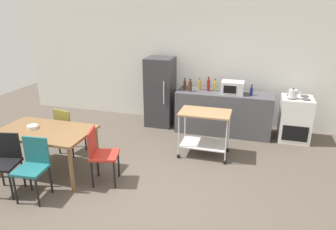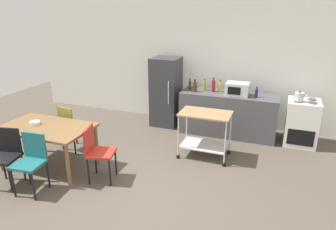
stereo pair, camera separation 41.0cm
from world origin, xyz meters
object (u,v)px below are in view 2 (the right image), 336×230
(chair_olive, at_px, (71,125))
(bottle_wine, at_px, (190,85))
(chair_black, at_px, (6,153))
(kettle, at_px, (299,97))
(microwave, at_px, (237,89))
(kitchen_cart, at_px, (205,127))
(chair_teal, at_px, (31,159))
(bottle_olive_oil, at_px, (195,87))
(stove_oven, at_px, (302,122))
(bottle_sparkling_water, at_px, (213,86))
(bottle_soda, at_px, (220,87))
(chair_red, at_px, (97,150))
(bottle_soy_sauce, at_px, (256,93))
(refrigerator, at_px, (166,92))
(dining_table, at_px, (47,131))
(bottle_sesame_oil, at_px, (204,86))
(fruit_bowl, at_px, (35,123))

(chair_olive, relative_size, bottle_wine, 3.57)
(chair_black, height_order, kettle, kettle)
(microwave, bearing_deg, kitchen_cart, -107.84)
(chair_teal, height_order, bottle_olive_oil, bottle_olive_oil)
(stove_oven, height_order, bottle_sparkling_water, bottle_sparkling_water)
(stove_oven, bearing_deg, bottle_soda, 177.64)
(chair_red, relative_size, microwave, 1.93)
(chair_olive, height_order, bottle_soy_sauce, bottle_soy_sauce)
(chair_red, bearing_deg, kitchen_cart, -59.53)
(bottle_wine, bearing_deg, refrigerator, 174.01)
(bottle_sparkling_water, distance_m, bottle_soy_sauce, 0.91)
(chair_olive, height_order, microwave, microwave)
(dining_table, height_order, chair_olive, chair_olive)
(chair_black, bearing_deg, bottle_soy_sauce, 30.35)
(chair_olive, height_order, chair_black, same)
(kitchen_cart, bearing_deg, kettle, 35.72)
(chair_teal, bearing_deg, bottle_soy_sauce, 41.86)
(kitchen_cart, bearing_deg, microwave, 72.16)
(refrigerator, relative_size, bottle_sparkling_water, 5.13)
(chair_red, relative_size, bottle_olive_oil, 3.33)
(chair_olive, relative_size, stove_oven, 0.97)
(bottle_sesame_oil, xyz_separation_m, bottle_soy_sauce, (1.10, -0.15, -0.02))
(kitchen_cart, height_order, bottle_soy_sauce, bottle_soy_sauce)
(refrigerator, xyz_separation_m, bottle_sesame_oil, (0.89, -0.02, 0.23))
(bottle_wine, bearing_deg, microwave, -4.48)
(kitchen_cart, bearing_deg, fruit_bowl, -153.51)
(chair_teal, relative_size, chair_black, 1.00)
(bottle_wine, distance_m, bottle_soda, 0.65)
(kitchen_cart, height_order, fruit_bowl, kitchen_cart)
(dining_table, height_order, bottle_soy_sauce, bottle_soy_sauce)
(chair_red, relative_size, bottle_soda, 3.47)
(stove_oven, xyz_separation_m, bottle_sparkling_water, (-1.81, 0.04, 0.58))
(chair_red, height_order, bottle_sesame_oil, bottle_sesame_oil)
(refrigerator, distance_m, bottle_sesame_oil, 0.92)
(chair_black, height_order, refrigerator, refrigerator)
(bottle_wine, xyz_separation_m, kettle, (2.20, -0.12, 0.00))
(bottle_olive_oil, bearing_deg, bottle_wine, 139.20)
(refrigerator, bearing_deg, kitchen_cart, -46.05)
(chair_teal, height_order, bottle_sparkling_water, bottle_sparkling_water)
(stove_oven, distance_m, kitchen_cart, 2.05)
(chair_red, relative_size, chair_teal, 1.00)
(chair_black, bearing_deg, bottle_sparkling_water, 40.29)
(bottle_wine, bearing_deg, stove_oven, -0.50)
(bottle_olive_oil, bearing_deg, microwave, 3.10)
(kitchen_cart, xyz_separation_m, bottle_soy_sauce, (0.75, 1.12, 0.41))
(chair_black, xyz_separation_m, bottle_wine, (1.95, 3.18, 0.48))
(bottle_wine, height_order, bottle_sesame_oil, same)
(microwave, xyz_separation_m, fruit_bowl, (-2.98, -2.45, -0.25))
(bottle_wine, distance_m, bottle_sesame_oil, 0.31)
(bottle_soy_sauce, bearing_deg, dining_table, -142.20)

